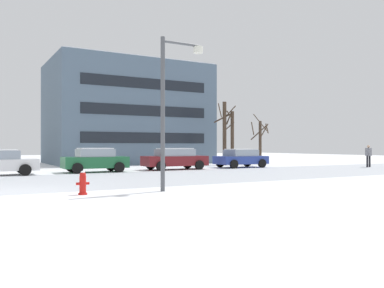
% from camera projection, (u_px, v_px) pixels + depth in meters
% --- Properties ---
extents(ground_plane, '(120.00, 120.00, 0.00)m').
position_uv_depth(ground_plane, '(18.00, 192.00, 14.53)').
color(ground_plane, white).
extents(road_surface, '(80.00, 9.37, 0.00)m').
position_uv_depth(road_surface, '(8.00, 183.00, 17.74)').
color(road_surface, '#B7BCC4').
rests_on(road_surface, ground).
extents(fire_hydrant, '(0.44, 0.30, 0.81)m').
position_uv_depth(fire_hydrant, '(83.00, 183.00, 13.65)').
color(fire_hydrant, red).
rests_on(fire_hydrant, ground).
extents(street_lamp, '(1.74, 0.36, 5.60)m').
position_uv_depth(street_lamp, '(170.00, 97.00, 14.84)').
color(street_lamp, '#4C4F54').
rests_on(street_lamp, ground).
extents(parked_car_green, '(3.96, 2.05, 1.51)m').
position_uv_depth(parked_car_green, '(95.00, 160.00, 25.24)').
color(parked_car_green, '#1E6038').
rests_on(parked_car_green, ground).
extents(parked_car_maroon, '(4.47, 2.08, 1.48)m').
position_uv_depth(parked_car_maroon, '(175.00, 159.00, 28.03)').
color(parked_car_maroon, maroon).
rests_on(parked_car_maroon, ground).
extents(parked_car_blue, '(3.95, 2.19, 1.41)m').
position_uv_depth(parked_car_blue, '(241.00, 158.00, 30.74)').
color(parked_car_blue, '#283D93').
rests_on(parked_car_blue, ground).
extents(pedestrian_crossing, '(0.58, 0.43, 1.70)m').
position_uv_depth(pedestrian_crossing, '(368.00, 154.00, 31.19)').
color(pedestrian_crossing, black).
rests_on(pedestrian_crossing, ground).
extents(tree_far_left, '(1.10, 1.07, 5.13)m').
position_uv_depth(tree_far_left, '(232.00, 136.00, 34.57)').
color(tree_far_left, '#423326').
rests_on(tree_far_left, ground).
extents(tree_far_mid, '(1.92, 1.88, 4.41)m').
position_uv_depth(tree_far_mid, '(260.00, 140.00, 35.69)').
color(tree_far_mid, '#423326').
rests_on(tree_far_mid, ground).
extents(tree_far_right, '(1.74, 1.75, 5.38)m').
position_uv_depth(tree_far_right, '(225.00, 132.00, 34.45)').
color(tree_far_right, '#423326').
rests_on(tree_far_right, ground).
extents(building_far_right, '(14.14, 9.71, 9.37)m').
position_uv_depth(building_far_right, '(127.00, 114.00, 38.73)').
color(building_far_right, slate).
rests_on(building_far_right, ground).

